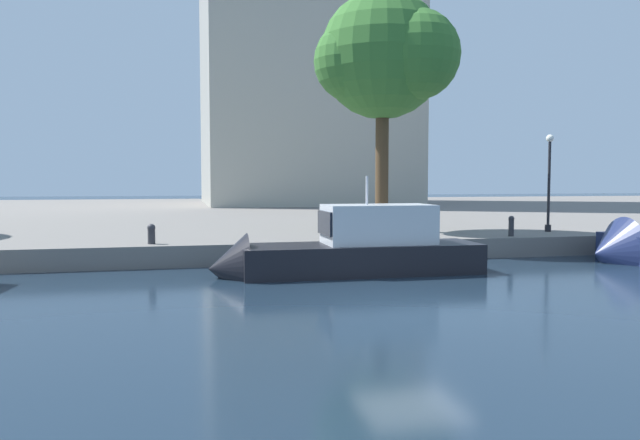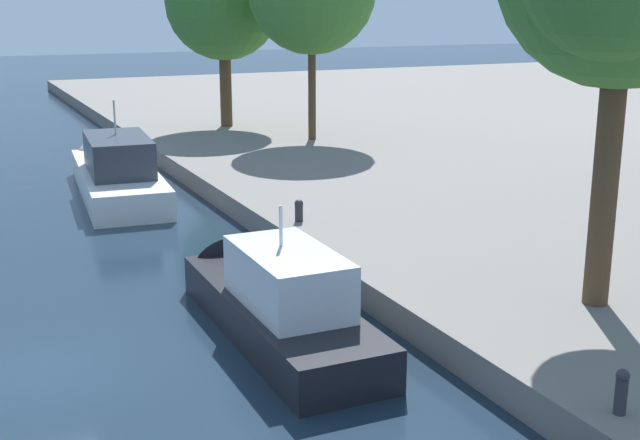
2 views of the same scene
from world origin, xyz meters
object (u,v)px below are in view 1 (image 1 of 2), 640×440
Objects in this scene: motor_yacht_1 at (345,255)px; lamp_post at (549,180)px; mooring_bollard_2 at (511,225)px; tree_1 at (385,57)px; mooring_bollard_0 at (151,233)px.

motor_yacht_1 is 2.07× the size of lamp_post.
motor_yacht_1 is 11.88m from lamp_post.
tree_1 is at bearing 143.66° from mooring_bollard_2.
motor_yacht_1 is 8.49m from mooring_bollard_2.
mooring_bollard_2 is 8.86m from tree_1.
mooring_bollard_0 is 12.37m from tree_1.
lamp_post is 8.91m from tree_1.
mooring_bollard_2 is (13.95, -0.14, 0.06)m from mooring_bollard_0.
motor_yacht_1 is 0.85× the size of tree_1.
motor_yacht_1 reaches higher than mooring_bollard_0.
mooring_bollard_0 is 0.87× the size of mooring_bollard_2.
lamp_post is at bearing -154.88° from motor_yacht_1.
motor_yacht_1 is 10.70× the size of mooring_bollard_2.
tree_1 reaches higher than lamp_post.
tree_1 is (3.52, 6.41, 7.67)m from motor_yacht_1.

